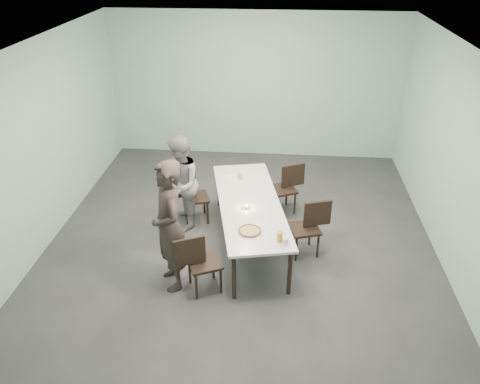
# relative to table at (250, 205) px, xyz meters

# --- Properties ---
(ground) EXTENTS (7.00, 7.00, 0.00)m
(ground) POSITION_rel_table_xyz_m (-0.13, -0.06, -0.69)
(ground) COLOR #333335
(ground) RESTS_ON ground
(room_shell) EXTENTS (6.02, 7.02, 3.01)m
(room_shell) POSITION_rel_table_xyz_m (-0.13, -0.06, 1.33)
(room_shell) COLOR #9FC9BF
(room_shell) RESTS_ON ground
(table) EXTENTS (1.42, 2.73, 0.75)m
(table) POSITION_rel_table_xyz_m (0.00, 0.00, 0.00)
(table) COLOR white
(table) RESTS_ON ground
(chair_near_left) EXTENTS (0.65, 0.56, 0.87)m
(chair_near_left) POSITION_rel_table_xyz_m (-0.60, -1.14, -0.19)
(chair_near_left) COLOR black
(chair_near_left) RESTS_ON ground
(chair_far_left) EXTENTS (0.65, 0.53, 0.87)m
(chair_far_left) POSITION_rel_table_xyz_m (-1.02, 0.59, -0.19)
(chair_far_left) COLOR black
(chair_far_left) RESTS_ON ground
(chair_near_right) EXTENTS (0.65, 0.53, 0.87)m
(chair_near_right) POSITION_rel_table_xyz_m (0.91, -0.14, -0.19)
(chair_near_right) COLOR black
(chair_near_right) RESTS_ON ground
(chair_far_right) EXTENTS (0.65, 0.56, 0.87)m
(chair_far_right) POSITION_rel_table_xyz_m (0.57, 1.06, -0.19)
(chair_far_right) COLOR black
(chair_far_right) RESTS_ON ground
(diner_near) EXTENTS (0.70, 0.81, 1.86)m
(diner_near) POSITION_rel_table_xyz_m (-0.98, -1.03, 0.24)
(diner_near) COLOR black
(diner_near) RESTS_ON ground
(diner_far) EXTENTS (0.73, 0.87, 1.58)m
(diner_far) POSITION_rel_table_xyz_m (-1.14, 0.41, 0.10)
(diner_far) COLOR gray
(diner_far) RESTS_ON ground
(pizza) EXTENTS (0.34, 0.34, 0.04)m
(pizza) POSITION_rel_table_xyz_m (0.06, -0.80, 0.08)
(pizza) COLOR white
(pizza) RESTS_ON table
(side_plate) EXTENTS (0.18, 0.18, 0.01)m
(side_plate) POSITION_rel_table_xyz_m (0.17, -0.59, 0.06)
(side_plate) COLOR white
(side_plate) RESTS_ON table
(beer_glass) EXTENTS (0.08, 0.08, 0.15)m
(beer_glass) POSITION_rel_table_xyz_m (0.46, -0.98, 0.13)
(beer_glass) COLOR gold
(beer_glass) RESTS_ON table
(water_tumbler) EXTENTS (0.08, 0.08, 0.09)m
(water_tumbler) POSITION_rel_table_xyz_m (0.53, -1.03, 0.10)
(water_tumbler) COLOR silver
(water_tumbler) RESTS_ON table
(tealight) EXTENTS (0.06, 0.06, 0.05)m
(tealight) POSITION_rel_table_xyz_m (-0.04, -0.17, 0.08)
(tealight) COLOR silver
(tealight) RESTS_ON table
(amber_tumbler) EXTENTS (0.07, 0.07, 0.08)m
(amber_tumbler) POSITION_rel_table_xyz_m (-0.21, 0.75, 0.10)
(amber_tumbler) COLOR gold
(amber_tumbler) RESTS_ON table
(menu) EXTENTS (0.34, 0.28, 0.01)m
(menu) POSITION_rel_table_xyz_m (-0.29, 0.80, 0.06)
(menu) COLOR silver
(menu) RESTS_ON table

